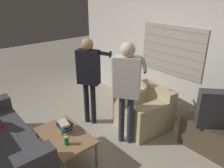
{
  "coord_description": "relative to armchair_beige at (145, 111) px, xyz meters",
  "views": [
    {
      "loc": [
        2.46,
        -1.5,
        2.42
      ],
      "look_at": [
        -0.03,
        0.64,
        1.0
      ],
      "focal_mm": 35.0,
      "sensor_mm": 36.0,
      "label": 1
    }
  ],
  "objects": [
    {
      "name": "soda_can",
      "position": [
        0.03,
        -1.68,
        0.19
      ],
      "size": [
        0.07,
        0.07,
        0.13
      ],
      "color": "#238E47",
      "rests_on": "coffee_table"
    },
    {
      "name": "tv",
      "position": [
        1.24,
        0.31,
        0.46
      ],
      "size": [
        0.7,
        0.65,
        0.58
      ],
      "rotation": [
        0.0,
        0.0,
        3.87
      ],
      "color": "#2D2D33",
      "rests_on": "tv_stand"
    },
    {
      "name": "person_left_standing",
      "position": [
        -0.79,
        -0.7,
        0.74
      ],
      "size": [
        0.51,
        0.82,
        1.67
      ],
      "rotation": [
        0.0,
        0.0,
        0.52
      ],
      "color": "black",
      "rests_on": "ground_plane"
    },
    {
      "name": "armchair_beige",
      "position": [
        0.0,
        0.0,
        0.0
      ],
      "size": [
        0.93,
        0.94,
        0.77
      ],
      "rotation": [
        0.0,
        0.0,
        3.0
      ],
      "color": "#C6B289",
      "rests_on": "ground_plane"
    },
    {
      "name": "person_right_standing",
      "position": [
        0.09,
        -0.59,
        0.78
      ],
      "size": [
        0.51,
        0.8,
        1.73
      ],
      "rotation": [
        0.0,
        0.0,
        0.61
      ],
      "color": "#33384C",
      "rests_on": "ground_plane"
    },
    {
      "name": "tv_stand",
      "position": [
        1.24,
        0.31,
        -0.08
      ],
      "size": [
        1.08,
        0.48,
        0.49
      ],
      "color": "#4C3D2D",
      "rests_on": "ground_plane"
    },
    {
      "name": "coffee_table",
      "position": [
        -0.18,
        -1.59,
        0.09
      ],
      "size": [
        0.93,
        0.59,
        0.45
      ],
      "color": "#9E754C",
      "rests_on": "ground_plane"
    },
    {
      "name": "wall_back",
      "position": [
        -0.16,
        0.74,
        0.96
      ],
      "size": [
        5.2,
        0.08,
        2.55
      ],
      "color": "silver",
      "rests_on": "ground_plane"
    },
    {
      "name": "book_stack",
      "position": [
        -0.26,
        -1.54,
        0.21
      ],
      "size": [
        0.26,
        0.22,
        0.17
      ],
      "color": "gold",
      "rests_on": "coffee_table"
    },
    {
      "name": "spare_remote",
      "position": [
        -0.2,
        -1.56,
        0.14
      ],
      "size": [
        0.05,
        0.13,
        0.02
      ],
      "rotation": [
        0.0,
        0.0,
        -0.09
      ],
      "color": "black",
      "rests_on": "coffee_table"
    },
    {
      "name": "ground_plane",
      "position": [
        -0.16,
        -1.29,
        -0.32
      ],
      "size": [
        16.0,
        16.0,
        0.0
      ],
      "primitive_type": "plane",
      "color": "#B2A893"
    }
  ]
}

